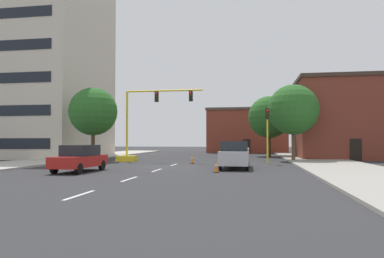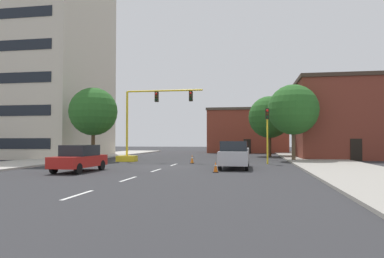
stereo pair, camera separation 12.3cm
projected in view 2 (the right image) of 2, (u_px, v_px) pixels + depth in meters
The scene contains 20 objects.
ground_plane at pixel (167, 167), 27.09m from camera, with size 160.00×160.00×0.00m, color #2D2D30.
sidewalk_left at pixel (66, 159), 37.14m from camera, with size 6.00×56.00×0.14m, color #B2ADA3.
sidewalk_right at pixel (322, 162), 32.80m from camera, with size 6.00×56.00×0.14m, color #9E998E.
lane_stripe_seg_0 at pixel (78, 195), 13.29m from camera, with size 0.16×2.40×0.01m, color silver.
lane_stripe_seg_1 at pixel (128, 179), 18.71m from camera, with size 0.16×2.40×0.01m, color silver.
lane_stripe_seg_2 at pixel (156, 170), 24.13m from camera, with size 0.16×2.40×0.01m, color silver.
lane_stripe_seg_3 at pixel (174, 165), 29.55m from camera, with size 0.16×2.40×0.01m, color silver.
building_tall_left at pixel (41, 59), 43.89m from camera, with size 14.40×14.40×24.11m.
building_brick_center at pixel (248, 131), 59.04m from camera, with size 12.96×8.86×7.19m.
building_row_right at pixel (343, 119), 40.03m from camera, with size 10.42×10.43×8.87m.
traffic_signal_gantry at pixel (137, 139), 33.91m from camera, with size 8.26×1.20×6.83m.
traffic_light_pole_right at pixel (267, 123), 30.47m from camera, with size 0.32×0.47×4.80m.
tree_left_near at pixel (93, 112), 34.44m from camera, with size 4.66×4.66×7.17m.
tree_right_far at pixel (270, 117), 44.47m from camera, with size 5.27×5.27×7.59m.
tree_right_mid at pixel (293, 110), 34.60m from camera, with size 4.93×4.93×7.50m.
pickup_truck_silver at pixel (235, 155), 25.70m from camera, with size 2.03×5.41×1.99m.
sedan_red_near_left at pixel (79, 158), 23.01m from camera, with size 2.04×4.58×1.74m.
traffic_cone_roadside_a at pixel (216, 167), 22.51m from camera, with size 0.36×0.36×0.70m.
traffic_cone_roadside_b at pixel (192, 159), 31.19m from camera, with size 0.36×0.36×0.79m.
traffic_cone_roadside_c at pixel (226, 160), 30.80m from camera, with size 0.36×0.36×0.64m.
Camera 2 is at (6.49, -26.45, 2.07)m, focal length 33.12 mm.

